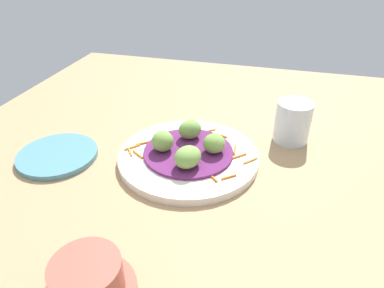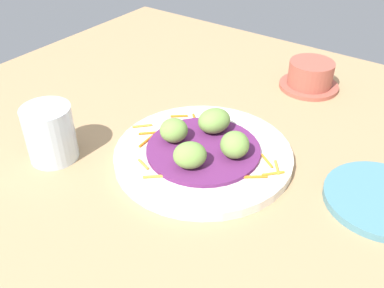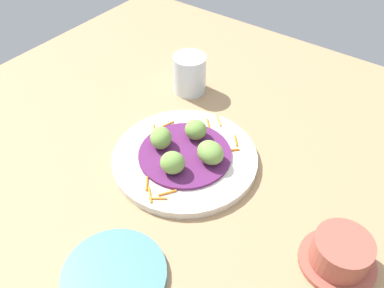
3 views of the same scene
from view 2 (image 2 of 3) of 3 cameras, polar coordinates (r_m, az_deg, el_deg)
The scene contains 11 objects.
table_surface at distance 67.44cm, azimuth -1.07°, elevation -3.64°, with size 110.00×110.00×2.00cm, color tan.
main_plate at distance 67.96cm, azimuth 1.47°, elevation -1.42°, with size 27.67×27.67×1.52cm, color silver.
cabbage_bed at distance 67.33cm, azimuth 1.48°, elevation -0.69°, with size 17.65×17.65×0.60cm, color #60235B.
carrot_garnish at distance 67.43cm, azimuth 0.58°, elevation -0.73°, with size 18.36×26.16×0.40cm.
guac_scoop_left at distance 62.28cm, azimuth -0.28°, elevation -1.47°, with size 4.85×4.08×3.94cm, color #759E47.
guac_scoop_center at distance 64.61cm, azimuth 5.60°, elevation -0.10°, with size 4.48×4.30×4.02cm, color #759E47.
guac_scoop_right at distance 69.94cm, azimuth 3.11°, elevation 2.99°, with size 5.46×4.59×3.86cm, color #759E47.
guac_scoop_back at distance 67.81cm, azimuth -2.39°, elevation 1.80°, with size 4.28×4.40×3.73cm, color #759E47.
side_plate_small at distance 65.81cm, azimuth 23.52°, elevation -6.61°, with size 15.71×15.71×1.12cm, color teal.
terracotta_bowl at distance 90.32cm, azimuth 15.20°, elevation 8.55°, with size 11.66×11.66×5.56cm.
water_glass at distance 69.72cm, azimuth -18.06°, elevation 1.34°, with size 7.50×7.50×8.83cm, color silver.
Camera 2 is at (-41.90, -31.56, 43.39)cm, focal length 40.81 mm.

